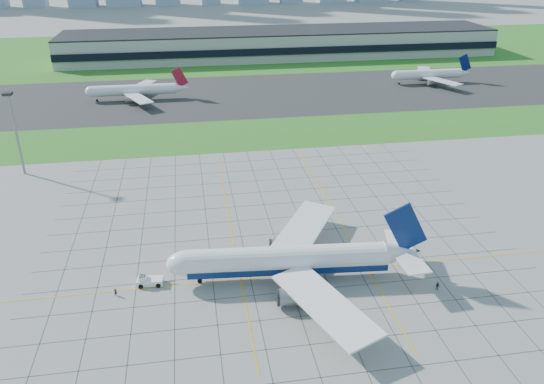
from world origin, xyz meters
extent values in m
plane|color=gray|center=(0.00, 0.00, 0.00)|extent=(1400.00, 1400.00, 0.00)
cube|color=#347722|center=(0.00, 90.00, 0.02)|extent=(700.00, 35.00, 0.04)
cube|color=#383838|center=(0.00, 145.00, 0.03)|extent=(700.00, 75.00, 0.04)
cube|color=#347722|center=(0.00, 255.00, 0.02)|extent=(700.00, 145.00, 0.04)
cube|color=#474744|center=(-48.00, 10.00, 0.01)|extent=(0.18, 130.00, 0.02)
cube|color=#474744|center=(-40.00, 10.00, 0.01)|extent=(0.18, 130.00, 0.02)
cube|color=#474744|center=(-32.00, 10.00, 0.01)|extent=(0.18, 130.00, 0.02)
cube|color=#474744|center=(-24.00, 10.00, 0.01)|extent=(0.18, 130.00, 0.02)
cube|color=#474744|center=(-16.00, 10.00, 0.01)|extent=(0.18, 130.00, 0.02)
cube|color=#474744|center=(-8.00, 10.00, 0.01)|extent=(0.18, 130.00, 0.02)
cube|color=#474744|center=(0.00, 10.00, 0.01)|extent=(0.18, 130.00, 0.02)
cube|color=#474744|center=(8.00, 10.00, 0.01)|extent=(0.18, 130.00, 0.02)
cube|color=#474744|center=(16.00, 10.00, 0.01)|extent=(0.18, 130.00, 0.02)
cube|color=#474744|center=(24.00, 10.00, 0.01)|extent=(0.18, 130.00, 0.02)
cube|color=#474744|center=(32.00, 10.00, 0.01)|extent=(0.18, 130.00, 0.02)
cube|color=#474744|center=(40.00, 10.00, 0.01)|extent=(0.18, 130.00, 0.02)
cube|color=#474744|center=(48.00, 10.00, 0.01)|extent=(0.18, 130.00, 0.02)
cube|color=#474744|center=(0.00, -32.00, 0.01)|extent=(110.00, 0.18, 0.02)
cube|color=#474744|center=(0.00, -24.00, 0.01)|extent=(110.00, 0.18, 0.02)
cube|color=#474744|center=(0.00, -16.00, 0.01)|extent=(110.00, 0.18, 0.02)
cube|color=#474744|center=(0.00, -8.00, 0.01)|extent=(110.00, 0.18, 0.02)
cube|color=#474744|center=(0.00, 0.00, 0.01)|extent=(110.00, 0.18, 0.02)
cube|color=#474744|center=(0.00, 8.00, 0.01)|extent=(110.00, 0.18, 0.02)
cube|color=#474744|center=(0.00, 16.00, 0.01)|extent=(110.00, 0.18, 0.02)
cube|color=#474744|center=(0.00, 24.00, 0.01)|extent=(110.00, 0.18, 0.02)
cube|color=#474744|center=(0.00, 32.00, 0.01)|extent=(110.00, 0.18, 0.02)
cube|color=#474744|center=(0.00, 40.00, 0.01)|extent=(110.00, 0.18, 0.02)
cube|color=#474744|center=(0.00, 48.00, 0.01)|extent=(110.00, 0.18, 0.02)
cube|color=#474744|center=(0.00, 56.00, 0.01)|extent=(110.00, 0.18, 0.02)
cube|color=#474744|center=(0.00, 64.00, 0.01)|extent=(110.00, 0.18, 0.02)
cube|color=#E4A80C|center=(0.00, -2.00, 0.02)|extent=(120.00, 0.25, 0.03)
cube|color=#E4A80C|center=(-10.00, 20.00, 0.02)|extent=(0.25, 100.00, 0.03)
cube|color=#E4A80C|center=(18.00, 20.00, 0.02)|extent=(0.25, 100.00, 0.03)
cube|color=#B7B7B2|center=(40.00, 230.00, 7.50)|extent=(260.00, 42.00, 15.00)
cube|color=black|center=(40.00, 208.50, 7.00)|extent=(260.00, 1.00, 4.00)
cube|color=black|center=(40.00, 230.00, 15.40)|extent=(260.00, 42.00, 0.80)
cylinder|color=gray|center=(-70.00, 65.00, 12.50)|extent=(0.70, 0.70, 25.00)
cube|color=black|center=(-70.00, 65.00, 25.20)|extent=(2.50, 2.50, 0.80)
cylinder|color=white|center=(-0.15, -3.32, 5.10)|extent=(42.21, 8.92, 5.47)
cube|color=#081F54|center=(-0.15, -3.32, 3.37)|extent=(42.18, 8.56, 1.46)
ellipsoid|color=white|center=(-21.03, -1.58, 5.10)|extent=(9.17, 6.17, 5.47)
cube|color=black|center=(-23.03, -1.41, 5.56)|extent=(2.24, 3.07, 0.55)
cone|color=white|center=(23.90, -5.32, 5.37)|extent=(7.69, 5.78, 5.19)
cube|color=#081F54|center=(24.36, -5.36, 11.48)|extent=(9.94, 1.28, 11.63)
cube|color=white|center=(6.50, 10.75, 4.19)|extent=(20.10, 26.12, 0.88)
cube|color=white|center=(4.09, -18.30, 4.19)|extent=(16.89, 26.75, 0.88)
cylinder|color=slate|center=(0.64, 6.21, 2.37)|extent=(6.19, 3.94, 3.46)
cylinder|color=slate|center=(-0.94, -12.85, 2.37)|extent=(6.19, 3.94, 3.46)
cylinder|color=gray|center=(-18.76, -1.77, 1.18)|extent=(0.35, 0.35, 2.37)
cylinder|color=black|center=(-18.76, -1.77, 0.50)|extent=(1.04, 0.54, 1.00)
cylinder|color=black|center=(4.63, -0.79, 0.59)|extent=(1.27, 1.19, 1.18)
cylinder|color=black|center=(4.15, -6.60, 0.59)|extent=(1.27, 1.19, 1.18)
cube|color=white|center=(-29.05, -0.70, 0.81)|extent=(5.56, 2.94, 1.25)
cube|color=white|center=(-30.48, -0.59, 1.70)|extent=(1.77, 2.10, 0.98)
cube|color=black|center=(-30.48, -0.59, 1.88)|extent=(1.58, 1.90, 0.63)
cube|color=gray|center=(-25.21, -1.02, 0.54)|extent=(2.69, 0.38, 0.16)
cylinder|color=black|center=(-30.74, 0.60, 0.49)|extent=(1.02, 0.53, 0.98)
cylinder|color=black|center=(-30.93, -1.72, 0.49)|extent=(1.02, 0.53, 0.98)
cylinder|color=black|center=(-27.17, 0.31, 0.49)|extent=(1.02, 0.53, 0.98)
cylinder|color=black|center=(-27.36, -2.01, 0.49)|extent=(1.02, 0.53, 0.98)
imported|color=black|center=(-35.81, -3.50, 0.87)|extent=(0.75, 0.71, 1.73)
imported|color=black|center=(29.71, -12.29, 0.93)|extent=(1.15, 1.10, 1.87)
cylinder|color=white|center=(-42.11, 144.47, 4.50)|extent=(37.12, 4.80, 4.80)
cube|color=maroon|center=(-21.49, 144.47, 9.50)|extent=(7.46, 0.40, 9.15)
cube|color=white|center=(-39.53, 155.47, 3.70)|extent=(13.89, 20.66, 0.40)
cube|color=white|center=(-39.53, 133.47, 3.70)|extent=(13.89, 20.66, 0.40)
cylinder|color=black|center=(-39.02, 146.67, 0.50)|extent=(1.00, 1.00, 1.00)
cylinder|color=black|center=(-39.02, 142.27, 0.50)|extent=(1.00, 1.00, 1.00)
cylinder|color=white|center=(100.83, 151.74, 4.50)|extent=(33.70, 4.80, 4.80)
cube|color=#07104E|center=(119.55, 151.74, 9.50)|extent=(7.46, 0.40, 9.15)
cube|color=white|center=(103.17, 162.74, 3.70)|extent=(13.89, 20.66, 0.40)
cube|color=white|center=(103.17, 140.74, 3.70)|extent=(13.89, 20.66, 0.40)
cylinder|color=black|center=(103.64, 153.94, 0.50)|extent=(1.00, 1.00, 1.00)
cylinder|color=black|center=(103.64, 149.54, 0.50)|extent=(1.00, 1.00, 1.00)
camera|label=1|loc=(-18.59, -95.73, 65.91)|focal=35.00mm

